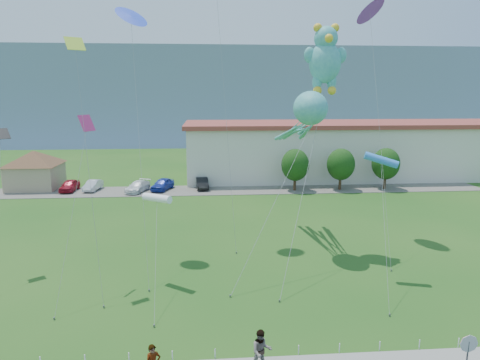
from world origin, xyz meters
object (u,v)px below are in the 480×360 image
octopus_kite (305,119)px  parked_car_black (202,183)px  pavilion (35,166)px  teddy_bear_kite (325,57)px  pedestrian_right (261,351)px  parked_car_red (70,185)px  parked_car_white (138,187)px  warehouse (385,149)px  parked_car_blue (162,184)px  stop_sign (468,349)px  parked_car_silver (93,185)px

octopus_kite → parked_car_black: bearing=111.1°
pavilion → teddy_bear_kite: teddy_bear_kite is taller
pedestrian_right → parked_car_red: (-20.05, 38.31, -0.30)m
parked_car_white → octopus_kite: 28.35m
pedestrian_right → parked_car_red: pedestrian_right is taller
warehouse → pedestrian_right: warehouse is taller
parked_car_blue → parked_car_red: bearing=-162.2°
pavilion → parked_car_blue: size_ratio=2.09×
parked_car_red → parked_car_blue: bearing=0.4°
stop_sign → parked_car_red: stop_sign is taller
parked_car_red → parked_car_blue: size_ratio=0.96×
pedestrian_right → octopus_kite: bearing=67.9°
parked_car_silver → pedestrian_right: bearing=-58.8°
parked_car_red → pavilion: bearing=158.0°
warehouse → octopus_kite: octopus_kite is taller
parked_car_silver → teddy_bear_kite: (23.92, -22.49, 14.31)m
parked_car_red → parked_car_blue: (11.87, -0.26, 0.03)m
octopus_kite → parked_car_red: bearing=139.4°
stop_sign → parked_car_silver: 47.68m
parked_car_white → teddy_bear_kite: teddy_bear_kite is taller
stop_sign → octopus_kite: size_ratio=0.17×
parked_car_red → octopus_kite: 34.94m
pavilion → octopus_kite: 39.54m
pedestrian_right → parked_car_blue: 38.92m
parked_car_white → octopus_kite: octopus_kite is taller
parked_car_blue → parked_car_black: bearing=24.0°
warehouse → parked_car_silver: bearing=-169.2°
parked_car_white → octopus_kite: size_ratio=0.30×
pavilion → pedestrian_right: size_ratio=4.70×
pedestrian_right → octopus_kite: size_ratio=0.13×
parked_car_black → pavilion: bearing=169.6°
parked_car_silver → parked_car_blue: parked_car_blue is taller
pavilion → parked_car_red: pavilion is taller
pavilion → warehouse: size_ratio=0.15×
parked_car_red → stop_sign: bearing=-52.8°
parked_car_red → parked_car_black: (17.01, 0.18, -0.00)m
octopus_kite → parked_car_silver: bearing=135.8°
parked_car_blue → teddy_bear_kite: size_ratio=0.25×
warehouse → teddy_bear_kite: size_ratio=3.49×
stop_sign → parked_car_blue: (-16.63, 39.75, -1.06)m
warehouse → stop_sign: 51.00m
pavilion → teddy_bear_kite: size_ratio=0.53×
parked_car_red → parked_car_silver: parked_car_red is taller
parked_car_white → parked_car_black: 8.29m
parked_car_blue → pedestrian_right: bearing=-58.8°
pavilion → teddy_bear_kite: 41.91m
pedestrian_right → parked_car_black: (-3.04, 38.49, -0.30)m
stop_sign → pedestrian_right: (-8.45, 1.70, -0.79)m
parked_car_white → teddy_bear_kite: bearing=-31.6°
octopus_kite → teddy_bear_kite: teddy_bear_kite is taller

